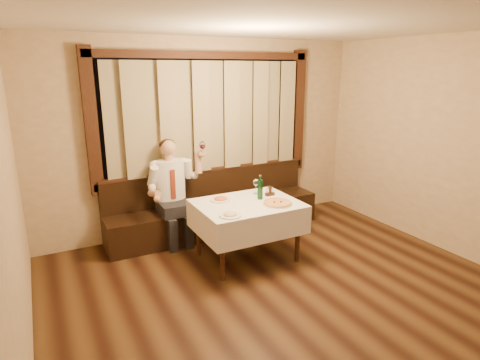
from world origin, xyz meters
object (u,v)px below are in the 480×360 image
banquette (215,211)px  pasta_cream (230,213)px  green_bottle (260,189)px  pizza (277,203)px  dining_table (247,211)px  cruet_caddy (270,192)px  pasta_red (221,198)px  seated_man (172,185)px

banquette → pasta_cream: size_ratio=12.49×
green_bottle → banquette: bearing=102.4°
banquette → pizza: bearing=-76.5°
pizza → green_bottle: green_bottle is taller
banquette → green_bottle: green_bottle is taller
pizza → green_bottle: size_ratio=1.16×
dining_table → green_bottle: size_ratio=4.03×
pasta_cream → cruet_caddy: bearing=29.0°
dining_table → pasta_cream: bearing=-140.8°
dining_table → green_bottle: bearing=14.2°
pizza → pasta_red: (-0.56, 0.46, 0.02)m
pizza → pasta_cream: (-0.70, -0.10, 0.02)m
pizza → pasta_red: size_ratio=1.38×
pasta_cream → seated_man: (-0.27, 1.26, 0.05)m
pasta_red → green_bottle: bearing=-20.8°
pasta_red → pasta_cream: bearing=-103.7°
dining_table → banquette: bearing=90.0°
banquette → cruet_caddy: size_ratio=25.01×
dining_table → seated_man: (-0.67, 0.93, 0.19)m
pizza → banquette: bearing=103.5°
dining_table → green_bottle: green_bottle is taller
pasta_red → cruet_caddy: (0.66, -0.11, 0.01)m
pasta_cream → cruet_caddy: cruet_caddy is taller
pasta_red → seated_man: size_ratio=0.18×
pizza → seated_man: seated_man is taller
banquette → pasta_cream: 1.48m
pizza → pasta_cream: bearing=-172.0°
pizza → seated_man: 1.51m
pasta_red → seated_man: (-0.41, 0.70, 0.05)m
dining_table → pasta_cream: size_ratio=4.96×
dining_table → cruet_caddy: bearing=16.6°
banquette → seated_man: (-0.67, -0.09, 0.53)m
cruet_caddy → pizza: bearing=-109.2°
banquette → seated_man: 0.86m
pizza → cruet_caddy: size_ratio=2.87×
pasta_cream → seated_man: bearing=102.2°
dining_table → cruet_caddy: size_ratio=9.92×
banquette → dining_table: banquette is taller
dining_table → cruet_caddy: (0.40, 0.12, 0.15)m
pizza → cruet_caddy: 0.36m
pasta_cream → green_bottle: size_ratio=0.81×
banquette → cruet_caddy: banquette is taller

